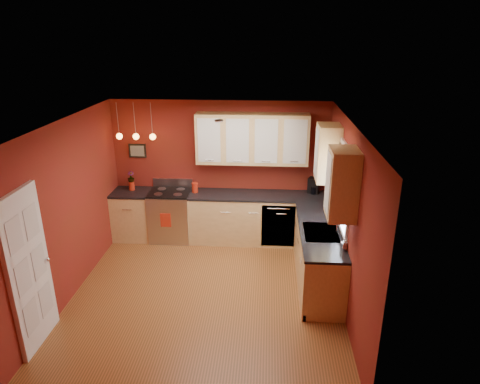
# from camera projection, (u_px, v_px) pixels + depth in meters

# --- Properties ---
(floor) EXTENTS (4.20, 4.20, 0.00)m
(floor) POSITION_uv_depth(u_px,v_px,m) (207.00, 293.00, 6.53)
(floor) COLOR #9C572D
(floor) RESTS_ON ground
(ceiling) EXTENTS (4.00, 4.20, 0.02)m
(ceiling) POSITION_uv_depth(u_px,v_px,m) (201.00, 124.00, 5.61)
(ceiling) COLOR silver
(ceiling) RESTS_ON wall_back
(wall_back) EXTENTS (4.00, 0.02, 2.60)m
(wall_back) POSITION_uv_depth(u_px,v_px,m) (220.00, 170.00, 8.03)
(wall_back) COLOR maroon
(wall_back) RESTS_ON floor
(wall_front) EXTENTS (4.00, 0.02, 2.60)m
(wall_front) POSITION_uv_depth(u_px,v_px,m) (172.00, 302.00, 4.11)
(wall_front) COLOR maroon
(wall_front) RESTS_ON floor
(wall_left) EXTENTS (0.02, 4.20, 2.60)m
(wall_left) POSITION_uv_depth(u_px,v_px,m) (67.00, 211.00, 6.19)
(wall_left) COLOR maroon
(wall_left) RESTS_ON floor
(wall_right) EXTENTS (0.02, 4.20, 2.60)m
(wall_right) POSITION_uv_depth(u_px,v_px,m) (347.00, 219.00, 5.94)
(wall_right) COLOR maroon
(wall_right) RESTS_ON floor
(base_cabinets_back_left) EXTENTS (0.70, 0.60, 0.90)m
(base_cabinets_back_left) POSITION_uv_depth(u_px,v_px,m) (133.00, 215.00, 8.15)
(base_cabinets_back_left) COLOR #DCB676
(base_cabinets_back_left) RESTS_ON floor
(base_cabinets_back_right) EXTENTS (2.54, 0.60, 0.90)m
(base_cabinets_back_right) POSITION_uv_depth(u_px,v_px,m) (258.00, 219.00, 8.00)
(base_cabinets_back_right) COLOR #DCB676
(base_cabinets_back_right) RESTS_ON floor
(base_cabinets_right) EXTENTS (0.60, 2.10, 0.90)m
(base_cabinets_right) POSITION_uv_depth(u_px,v_px,m) (318.00, 256.00, 6.68)
(base_cabinets_right) COLOR #DCB676
(base_cabinets_right) RESTS_ON floor
(counter_back_left) EXTENTS (0.70, 0.62, 0.04)m
(counter_back_left) POSITION_uv_depth(u_px,v_px,m) (131.00, 192.00, 7.99)
(counter_back_left) COLOR black
(counter_back_left) RESTS_ON base_cabinets_back_left
(counter_back_right) EXTENTS (2.54, 0.62, 0.04)m
(counter_back_right) POSITION_uv_depth(u_px,v_px,m) (258.00, 195.00, 7.84)
(counter_back_right) COLOR black
(counter_back_right) RESTS_ON base_cabinets_back_right
(counter_right) EXTENTS (0.62, 2.10, 0.04)m
(counter_right) POSITION_uv_depth(u_px,v_px,m) (320.00, 229.00, 6.52)
(counter_right) COLOR black
(counter_right) RESTS_ON base_cabinets_right
(gas_range) EXTENTS (0.76, 0.64, 1.11)m
(gas_range) POSITION_uv_depth(u_px,v_px,m) (171.00, 215.00, 8.10)
(gas_range) COLOR #B4B3B8
(gas_range) RESTS_ON floor
(dishwasher_front) EXTENTS (0.60, 0.02, 0.80)m
(dishwasher_front) POSITION_uv_depth(u_px,v_px,m) (278.00, 226.00, 7.71)
(dishwasher_front) COLOR #B4B3B8
(dishwasher_front) RESTS_ON base_cabinets_back_right
(sink) EXTENTS (0.50, 0.70, 0.33)m
(sink) POSITION_uv_depth(u_px,v_px,m) (321.00, 233.00, 6.38)
(sink) COLOR gray
(sink) RESTS_ON counter_right
(window) EXTENTS (0.06, 1.02, 1.22)m
(window) POSITION_uv_depth(u_px,v_px,m) (344.00, 185.00, 6.09)
(window) COLOR white
(window) RESTS_ON wall_right
(door_left_wall) EXTENTS (0.12, 0.82, 2.05)m
(door_left_wall) POSITION_uv_depth(u_px,v_px,m) (29.00, 271.00, 5.17)
(door_left_wall) COLOR white
(door_left_wall) RESTS_ON floor
(upper_cabinets_back) EXTENTS (2.00, 0.35, 0.90)m
(upper_cabinets_back) POSITION_uv_depth(u_px,v_px,m) (252.00, 139.00, 7.60)
(upper_cabinets_back) COLOR #DCB676
(upper_cabinets_back) RESTS_ON wall_back
(upper_cabinets_right) EXTENTS (0.35, 1.95, 0.90)m
(upper_cabinets_right) POSITION_uv_depth(u_px,v_px,m) (334.00, 167.00, 6.03)
(upper_cabinets_right) COLOR #DCB676
(upper_cabinets_right) RESTS_ON wall_right
(wall_picture) EXTENTS (0.32, 0.03, 0.26)m
(wall_picture) POSITION_uv_depth(u_px,v_px,m) (138.00, 151.00, 7.98)
(wall_picture) COLOR black
(wall_picture) RESTS_ON wall_back
(pendant_lights) EXTENTS (0.71, 0.11, 0.66)m
(pendant_lights) POSITION_uv_depth(u_px,v_px,m) (136.00, 136.00, 7.54)
(pendant_lights) COLOR gray
(pendant_lights) RESTS_ON ceiling
(red_canister) EXTENTS (0.12, 0.12, 0.18)m
(red_canister) POSITION_uv_depth(u_px,v_px,m) (195.00, 188.00, 7.91)
(red_canister) COLOR #B12613
(red_canister) RESTS_ON counter_back_right
(red_vase) EXTENTS (0.10, 0.10, 0.16)m
(red_vase) POSITION_uv_depth(u_px,v_px,m) (132.00, 186.00, 8.03)
(red_vase) COLOR #B12613
(red_vase) RESTS_ON counter_back_left
(flowers) EXTENTS (0.16, 0.16, 0.22)m
(flowers) POSITION_uv_depth(u_px,v_px,m) (131.00, 177.00, 7.97)
(flowers) COLOR #B12613
(flowers) RESTS_ON red_vase
(coffee_maker) EXTENTS (0.24, 0.24, 0.29)m
(coffee_maker) POSITION_uv_depth(u_px,v_px,m) (314.00, 186.00, 7.86)
(coffee_maker) COLOR black
(coffee_maker) RESTS_ON counter_back_right
(soap_pump) EXTENTS (0.10, 0.10, 0.18)m
(soap_pump) POSITION_uv_depth(u_px,v_px,m) (344.00, 244.00, 5.81)
(soap_pump) COLOR silver
(soap_pump) RESTS_ON counter_right
(dish_towel) EXTENTS (0.19, 0.01, 0.26)m
(dish_towel) POSITION_uv_depth(u_px,v_px,m) (166.00, 220.00, 7.78)
(dish_towel) COLOR #B12613
(dish_towel) RESTS_ON gas_range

